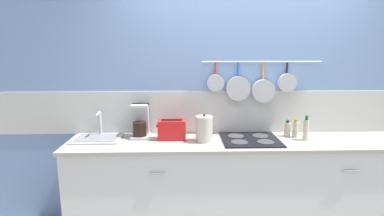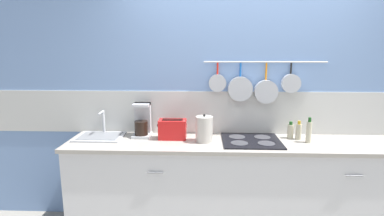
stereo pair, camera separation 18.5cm
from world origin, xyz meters
The scene contains 11 objects.
wall_back centered at (0.00, 0.32, 1.28)m, with size 7.20×0.15×2.60m.
cabinet_base centered at (0.00, 0.00, 0.45)m, with size 3.36×0.55×0.89m.
countertop centered at (0.00, 0.00, 0.91)m, with size 3.40×0.57×0.03m.
sink_basin centered at (-1.44, 0.10, 0.95)m, with size 0.45×0.34×0.24m.
coffee_maker centered at (-1.03, 0.17, 1.06)m, with size 0.17×0.21×0.33m.
toaster centered at (-0.72, 0.08, 1.02)m, with size 0.28×0.15×0.19m.
kettle centered at (-0.42, 0.00, 1.05)m, with size 0.16×0.16×0.26m.
cooktop centered at (0.02, 0.03, 0.93)m, with size 0.54×0.48×0.01m.
bottle_vinegar centered at (0.41, 0.14, 1.00)m, with size 0.06×0.06×0.16m.
bottle_cooking_wine centered at (0.48, 0.11, 1.01)m, with size 0.05×0.05×0.18m.
bottle_sesame_oil centered at (0.54, 0.01, 1.03)m, with size 0.05×0.05×0.24m.
Camera 1 is at (-0.61, -2.67, 1.78)m, focal length 28.00 mm.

